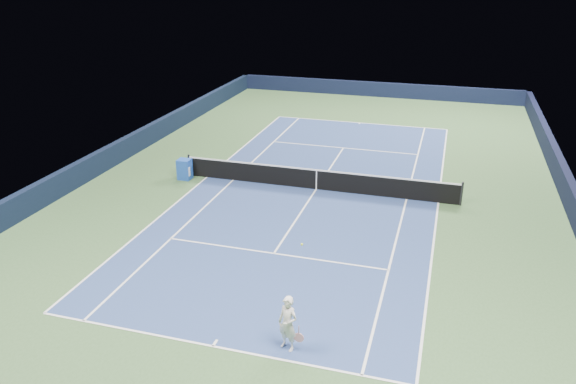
# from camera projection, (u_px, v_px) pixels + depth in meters

# --- Properties ---
(ground) EXTENTS (40.00, 40.00, 0.00)m
(ground) POSITION_uv_depth(u_px,v_px,m) (316.00, 189.00, 25.90)
(ground) COLOR #36562F
(ground) RESTS_ON ground
(wall_far) EXTENTS (22.00, 0.35, 1.10)m
(wall_far) POSITION_uv_depth(u_px,v_px,m) (378.00, 89.00, 43.25)
(wall_far) COLOR black
(wall_far) RESTS_ON ground
(wall_right) EXTENTS (0.35, 40.00, 1.10)m
(wall_right) POSITION_uv_depth(u_px,v_px,m) (574.00, 205.00, 22.85)
(wall_right) COLOR black
(wall_right) RESTS_ON ground
(wall_left) EXTENTS (0.35, 40.00, 1.10)m
(wall_left) POSITION_uv_depth(u_px,v_px,m) (110.00, 156.00, 28.52)
(wall_left) COLOR #101A32
(wall_left) RESTS_ON ground
(court_surface) EXTENTS (10.97, 23.77, 0.01)m
(court_surface) POSITION_uv_depth(u_px,v_px,m) (316.00, 189.00, 25.90)
(court_surface) COLOR navy
(court_surface) RESTS_ON ground
(baseline_far) EXTENTS (10.97, 0.08, 0.00)m
(baseline_far) POSITION_uv_depth(u_px,v_px,m) (360.00, 123.00, 36.42)
(baseline_far) COLOR white
(baseline_far) RESTS_ON ground
(baseline_near) EXTENTS (10.97, 0.08, 0.00)m
(baseline_near) POSITION_uv_depth(u_px,v_px,m) (213.00, 346.00, 15.37)
(baseline_near) COLOR white
(baseline_near) RESTS_ON ground
(sideline_doubles_right) EXTENTS (0.08, 23.77, 0.00)m
(sideline_doubles_right) POSITION_uv_depth(u_px,v_px,m) (438.00, 203.00, 24.46)
(sideline_doubles_right) COLOR white
(sideline_doubles_right) RESTS_ON ground
(sideline_doubles_left) EXTENTS (0.08, 23.77, 0.00)m
(sideline_doubles_left) POSITION_uv_depth(u_px,v_px,m) (207.00, 177.00, 27.33)
(sideline_doubles_left) COLOR white
(sideline_doubles_left) RESTS_ON ground
(sideline_singles_right) EXTENTS (0.08, 23.77, 0.00)m
(sideline_singles_right) POSITION_uv_depth(u_px,v_px,m) (407.00, 199.00, 24.82)
(sideline_singles_right) COLOR white
(sideline_singles_right) RESTS_ON ground
(sideline_singles_left) EXTENTS (0.08, 23.77, 0.00)m
(sideline_singles_left) POSITION_uv_depth(u_px,v_px,m) (233.00, 180.00, 26.97)
(sideline_singles_left) COLOR white
(sideline_singles_left) RESTS_ON ground
(service_line_far) EXTENTS (8.23, 0.08, 0.00)m
(service_line_far) POSITION_uv_depth(u_px,v_px,m) (343.00, 148.00, 31.56)
(service_line_far) COLOR white
(service_line_far) RESTS_ON ground
(service_line_near) EXTENTS (8.23, 0.08, 0.00)m
(service_line_near) POSITION_uv_depth(u_px,v_px,m) (274.00, 253.00, 20.23)
(service_line_near) COLOR white
(service_line_near) RESTS_ON ground
(center_service_line) EXTENTS (0.08, 12.80, 0.00)m
(center_service_line) POSITION_uv_depth(u_px,v_px,m) (316.00, 189.00, 25.90)
(center_service_line) COLOR white
(center_service_line) RESTS_ON ground
(center_mark_far) EXTENTS (0.08, 0.30, 0.00)m
(center_mark_far) POSITION_uv_depth(u_px,v_px,m) (360.00, 123.00, 36.29)
(center_mark_far) COLOR white
(center_mark_far) RESTS_ON ground
(center_mark_near) EXTENTS (0.08, 0.30, 0.00)m
(center_mark_near) POSITION_uv_depth(u_px,v_px,m) (215.00, 343.00, 15.50)
(center_mark_near) COLOR white
(center_mark_near) RESTS_ON ground
(tennis_net) EXTENTS (12.90, 0.10, 1.07)m
(tennis_net) POSITION_uv_depth(u_px,v_px,m) (316.00, 179.00, 25.71)
(tennis_net) COLOR black
(tennis_net) RESTS_ON ground
(sponsor_cube) EXTENTS (0.63, 0.56, 0.99)m
(sponsor_cube) POSITION_uv_depth(u_px,v_px,m) (185.00, 169.00, 26.94)
(sponsor_cube) COLOR #1D4AB0
(sponsor_cube) RESTS_ON ground
(tennis_player) EXTENTS (0.81, 1.32, 2.73)m
(tennis_player) POSITION_uv_depth(u_px,v_px,m) (288.00, 324.00, 14.99)
(tennis_player) COLOR white
(tennis_player) RESTS_ON ground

